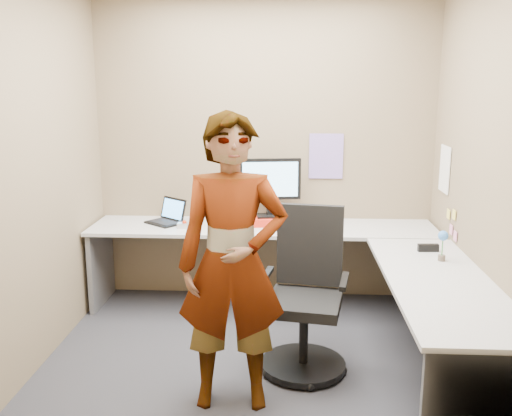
# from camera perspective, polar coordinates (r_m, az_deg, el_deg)

# --- Properties ---
(ground) EXTENTS (3.00, 3.00, 0.00)m
(ground) POSITION_cam_1_polar(r_m,az_deg,el_deg) (4.26, 0.00, -14.69)
(ground) COLOR #25252A
(ground) RESTS_ON ground
(wall_back) EXTENTS (3.00, 0.00, 3.00)m
(wall_back) POSITION_cam_1_polar(r_m,az_deg,el_deg) (5.12, 0.84, 5.82)
(wall_back) COLOR #746448
(wall_back) RESTS_ON ground
(wall_right) EXTENTS (0.00, 2.70, 2.70)m
(wall_right) POSITION_cam_1_polar(r_m,az_deg,el_deg) (4.04, 21.82, 3.13)
(wall_right) COLOR #746448
(wall_right) RESTS_ON ground
(wall_left) EXTENTS (0.00, 2.70, 2.70)m
(wall_left) POSITION_cam_1_polar(r_m,az_deg,el_deg) (4.19, -20.96, 3.52)
(wall_left) COLOR #746448
(wall_left) RESTS_ON ground
(desk) EXTENTS (2.98, 2.58, 0.73)m
(desk) POSITION_cam_1_polar(r_m,az_deg,el_deg) (4.39, 6.03, -5.59)
(desk) COLOR #A7A7A7
(desk) RESTS_ON ground
(paper_ream) EXTENTS (0.37, 0.29, 0.07)m
(paper_ream) POSITION_cam_1_polar(r_m,az_deg,el_deg) (4.97, 1.37, -1.25)
(paper_ream) COLOR red
(paper_ream) RESTS_ON desk
(monitor) EXTENTS (0.53, 0.19, 0.51)m
(monitor) POSITION_cam_1_polar(r_m,az_deg,el_deg) (4.92, 1.40, 2.57)
(monitor) COLOR black
(monitor) RESTS_ON paper_ream
(laptop) EXTENTS (0.39, 0.38, 0.21)m
(laptop) POSITION_cam_1_polar(r_m,az_deg,el_deg) (5.08, -8.78, -0.87)
(laptop) COLOR black
(laptop) RESTS_ON desk
(trackball_mouse) EXTENTS (0.12, 0.08, 0.07)m
(trackball_mouse) POSITION_cam_1_polar(r_m,az_deg,el_deg) (4.88, -7.14, -1.71)
(trackball_mouse) COLOR #B7B7BC
(trackball_mouse) RESTS_ON desk
(origami) EXTENTS (0.10, 0.10, 0.06)m
(origami) POSITION_cam_1_polar(r_m,az_deg,el_deg) (4.68, 5.26, -2.21)
(origami) COLOR white
(origami) RESTS_ON desk
(stapler) EXTENTS (0.15, 0.05, 0.05)m
(stapler) POSITION_cam_1_polar(r_m,az_deg,el_deg) (4.37, 16.84, -3.83)
(stapler) COLOR black
(stapler) RESTS_ON desk
(flower) EXTENTS (0.07, 0.07, 0.22)m
(flower) POSITION_cam_1_polar(r_m,az_deg,el_deg) (4.14, 18.18, -3.14)
(flower) COLOR brown
(flower) RESTS_ON desk
(calendar_purple) EXTENTS (0.30, 0.01, 0.40)m
(calendar_purple) POSITION_cam_1_polar(r_m,az_deg,el_deg) (5.12, 7.02, 5.17)
(calendar_purple) COLOR #846BB7
(calendar_purple) RESTS_ON wall_back
(calendar_white) EXTENTS (0.01, 0.28, 0.38)m
(calendar_white) POSITION_cam_1_polar(r_m,az_deg,el_deg) (4.90, 18.35, 3.71)
(calendar_white) COLOR white
(calendar_white) RESTS_ON wall_right
(sticky_note_a) EXTENTS (0.01, 0.07, 0.07)m
(sticky_note_a) POSITION_cam_1_polar(r_m,az_deg,el_deg) (4.62, 19.20, -0.64)
(sticky_note_a) COLOR #F2E059
(sticky_note_a) RESTS_ON wall_right
(sticky_note_b) EXTENTS (0.01, 0.07, 0.07)m
(sticky_note_b) POSITION_cam_1_polar(r_m,az_deg,el_deg) (4.70, 18.92, -2.05)
(sticky_note_b) COLOR pink
(sticky_note_b) RESTS_ON wall_right
(sticky_note_c) EXTENTS (0.01, 0.07, 0.07)m
(sticky_note_c) POSITION_cam_1_polar(r_m,az_deg,el_deg) (4.59, 19.30, -2.66)
(sticky_note_c) COLOR pink
(sticky_note_c) RESTS_ON wall_right
(sticky_note_d) EXTENTS (0.01, 0.07, 0.07)m
(sticky_note_d) POSITION_cam_1_polar(r_m,az_deg,el_deg) (4.77, 18.69, -0.58)
(sticky_note_d) COLOR #F2E059
(sticky_note_d) RESTS_ON wall_right
(office_chair) EXTENTS (0.61, 0.58, 1.10)m
(office_chair) POSITION_cam_1_polar(r_m,az_deg,el_deg) (3.97, 4.97, -9.66)
(office_chair) COLOR black
(office_chair) RESTS_ON ground
(person) EXTENTS (0.68, 0.47, 1.79)m
(person) POSITION_cam_1_polar(r_m,az_deg,el_deg) (3.39, -2.37, -5.56)
(person) COLOR #999399
(person) RESTS_ON ground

